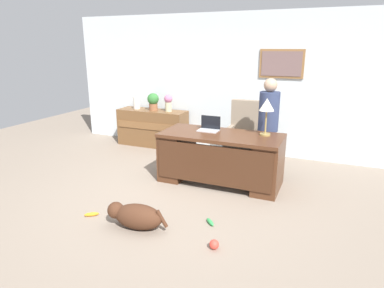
{
  "coord_description": "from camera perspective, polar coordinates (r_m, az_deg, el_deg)",
  "views": [
    {
      "loc": [
        1.91,
        -3.88,
        2.08
      ],
      "look_at": [
        0.14,
        0.3,
        0.75
      ],
      "focal_mm": 31.4,
      "sensor_mm": 36.0,
      "label": 1
    }
  ],
  "objects": [
    {
      "name": "armchair",
      "position": [
        6.12,
        8.96,
        1.21
      ],
      "size": [
        0.6,
        0.59,
        1.15
      ],
      "color": "gray",
      "rests_on": "ground_plane"
    },
    {
      "name": "desk_lamp",
      "position": [
        5.08,
        12.59,
        6.17
      ],
      "size": [
        0.22,
        0.22,
        0.55
      ],
      "color": "#9E8447",
      "rests_on": "desk"
    },
    {
      "name": "dog_lying",
      "position": [
        4.1,
        -9.55,
        -11.94
      ],
      "size": [
        0.76,
        0.36,
        0.3
      ],
      "color": "#472819",
      "rests_on": "ground_plane"
    },
    {
      "name": "vase_empty",
      "position": [
        7.36,
        -9.38,
        6.92
      ],
      "size": [
        0.14,
        0.14,
        0.26
      ],
      "primitive_type": "cylinder",
      "color": "silver",
      "rests_on": "credenza"
    },
    {
      "name": "dog_toy_ball",
      "position": [
        3.73,
        3.79,
        -16.65
      ],
      "size": [
        0.1,
        0.1,
        0.1
      ],
      "primitive_type": "sphere",
      "color": "#E53F33",
      "rests_on": "ground_plane"
    },
    {
      "name": "person_standing",
      "position": [
        5.53,
        12.76,
        2.79
      ],
      "size": [
        0.32,
        0.32,
        1.6
      ],
      "color": "#262323",
      "rests_on": "ground_plane"
    },
    {
      "name": "vase_with_flowers",
      "position": [
        6.97,
        -4.05,
        7.1
      ],
      "size": [
        0.17,
        0.17,
        0.35
      ],
      "color": "#BBB792",
      "rests_on": "credenza"
    },
    {
      "name": "laptop",
      "position": [
        5.33,
        2.97,
        2.92
      ],
      "size": [
        0.32,
        0.22,
        0.23
      ],
      "color": "#B2B5BA",
      "rests_on": "desk"
    },
    {
      "name": "dog_toy_plush",
      "position": [
        4.19,
        3.11,
        -13.08
      ],
      "size": [
        0.16,
        0.17,
        0.05
      ],
      "primitive_type": "ellipsoid",
      "rotation": [
        0.0,
        0.0,
        5.46
      ],
      "color": "green",
      "rests_on": "ground_plane"
    },
    {
      "name": "desk",
      "position": [
        5.22,
        4.78,
        -2.16
      ],
      "size": [
        1.85,
        0.83,
        0.79
      ],
      "color": "#4C2B19",
      "rests_on": "ground_plane"
    },
    {
      "name": "dog_toy_bone",
      "position": [
        4.53,
        -16.68,
        -11.37
      ],
      "size": [
        0.18,
        0.15,
        0.05
      ],
      "primitive_type": "ellipsoid",
      "rotation": [
        0.0,
        0.0,
        0.65
      ],
      "color": "orange",
      "rests_on": "ground_plane"
    },
    {
      "name": "back_wall",
      "position": [
        6.79,
        6.71,
        10.08
      ],
      "size": [
        7.0,
        0.16,
        2.7
      ],
      "color": "silver",
      "rests_on": "ground_plane"
    },
    {
      "name": "credenza",
      "position": [
        7.27,
        -6.71,
        2.75
      ],
      "size": [
        1.5,
        0.5,
        0.77
      ],
      "color": "brown",
      "rests_on": "ground_plane"
    },
    {
      "name": "potted_plant",
      "position": [
        7.14,
        -6.62,
        7.29
      ],
      "size": [
        0.24,
        0.24,
        0.36
      ],
      "color": "brown",
      "rests_on": "credenza"
    },
    {
      "name": "ground_plane",
      "position": [
        4.8,
        -2.95,
        -9.39
      ],
      "size": [
        12.0,
        12.0,
        0.0
      ],
      "primitive_type": "plane",
      "color": "gray"
    }
  ]
}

